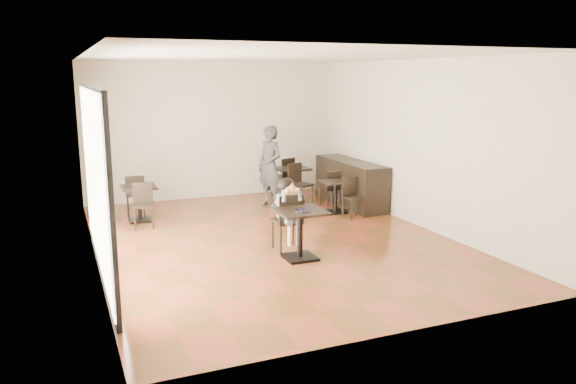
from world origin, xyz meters
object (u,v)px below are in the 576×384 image
cafe_table_mid (335,197)px  cafe_table_left (139,204)px  child_chair (287,221)px  chair_mid_a (330,188)px  chair_left_a (135,195)px  child_table (300,234)px  chair_left_b (143,206)px  chair_back_a (283,177)px  chair_back_b (301,185)px  child (287,214)px  chair_mid_b (354,198)px  adult_patron (270,166)px  cafe_table_back (291,184)px

cafe_table_mid → cafe_table_left: size_ratio=0.96×
child_chair → cafe_table_mid: size_ratio=1.42×
child_chair → chair_mid_a: (2.08, 2.55, -0.07)m
cafe_table_mid → chair_left_a: 4.23m
child_table → chair_mid_a: 3.73m
chair_left_b → chair_back_a: bearing=31.9°
cafe_table_left → chair_mid_a: (4.11, -0.33, 0.05)m
chair_back_b → child_table: bearing=-137.8°
child_table → chair_back_a: (1.52, 4.52, 0.07)m
child_table → chair_left_a: (-2.03, 3.98, 0.03)m
child → chair_back_b: child is taller
chair_left_a → chair_left_b: size_ratio=1.00×
chair_back_a → chair_left_a: bearing=-15.2°
chair_mid_b → chair_back_a: chair_back_a is taller
child_table → chair_back_b: (1.52, 3.42, 0.07)m
chair_mid_a → chair_mid_b: same height
adult_patron → chair_mid_b: adult_patron is taller
child → cafe_table_left: child is taller
cafe_table_back → child_table: bearing=-111.0°
cafe_table_back → chair_left_b: 3.71m
child_chair → chair_left_b: child_chair is taller
chair_left_a → chair_back_b: (3.55, -0.56, 0.04)m
child_table → chair_back_b: 3.74m
child → cafe_table_left: (-2.03, 2.88, -0.25)m
chair_mid_a → chair_mid_b: size_ratio=1.00×
chair_back_a → child_table: bearing=47.6°
adult_patron → chair_left_a: adult_patron is taller
child_table → child_chair: bearing=90.0°
cafe_table_back → chair_back_a: chair_back_a is taller
child_table → chair_left_a: size_ratio=0.94×
child_table → child: (0.00, 0.55, 0.21)m
cafe_table_left → chair_mid_a: chair_mid_a is taller
chair_left_a → chair_back_b: chair_back_b is taller
adult_patron → chair_back_b: adult_patron is taller
cafe_table_mid → cafe_table_left: cafe_table_left is taller
chair_mid_b → chair_left_b: size_ratio=0.96×
cafe_table_mid → chair_left_b: size_ratio=0.80×
cafe_table_left → chair_left_b: size_ratio=0.83×
cafe_table_mid → chair_back_b: chair_back_b is taller
chair_left_a → chair_back_a: bearing=-164.2°
child → chair_mid_a: (2.08, 2.55, -0.20)m
cafe_table_back → chair_back_b: chair_back_b is taller
cafe_table_mid → chair_left_b: chair_left_b is taller
chair_left_b → child: bearing=-41.7°
chair_mid_a → chair_back_a: chair_back_a is taller
chair_mid_a → child: bearing=45.5°
adult_patron → chair_back_b: bearing=45.2°
cafe_table_mid → chair_left_a: size_ratio=0.80×
chair_back_b → chair_left_b: bearing=164.8°
child_chair → chair_mid_b: bearing=-145.2°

